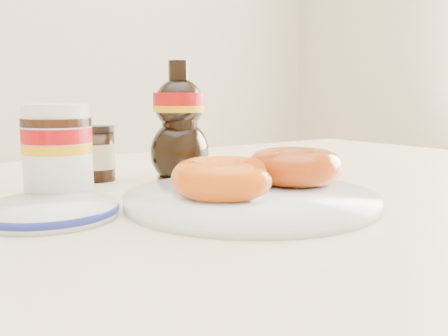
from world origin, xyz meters
TOP-DOWN VIEW (x-y plane):
  - dining_table at (0.00, 0.10)m, footprint 1.40×0.90m
  - plate at (-0.01, 0.02)m, footprint 0.28×0.28m
  - donut_bitten at (-0.05, 0.03)m, footprint 0.12×0.12m
  - donut_whole at (0.07, 0.04)m, footprint 0.12×0.12m
  - nutella_jar at (-0.17, 0.17)m, footprint 0.08×0.08m
  - syrup_bottle at (0.01, 0.21)m, footprint 0.11×0.10m
  - dark_jar at (-0.09, 0.27)m, footprint 0.05×0.05m
  - blue_rim_saucer at (-0.21, 0.09)m, footprint 0.14×0.14m

SIDE VIEW (x-z plane):
  - dining_table at x=0.00m, z-range 0.29..1.04m
  - plate at x=-0.01m, z-range 0.75..0.76m
  - blue_rim_saucer at x=-0.21m, z-range 0.75..0.76m
  - donut_bitten at x=-0.05m, z-range 0.76..0.80m
  - donut_whole at x=0.07m, z-range 0.76..0.80m
  - dark_jar at x=-0.09m, z-range 0.75..0.83m
  - nutella_jar at x=-0.17m, z-range 0.75..0.86m
  - syrup_bottle at x=0.01m, z-range 0.75..0.92m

